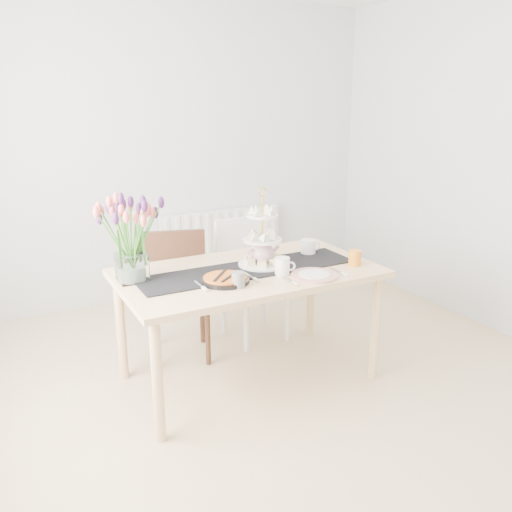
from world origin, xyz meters
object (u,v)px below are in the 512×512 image
chair_white (249,269)px  teapot (263,254)px  mug_white (282,266)px  mug_orange (355,258)px  tart_tin (225,280)px  plate_right (314,275)px  plate_left (226,281)px  radiator (222,241)px  cream_jug (308,247)px  cake_stand (262,247)px  mug_grey (238,280)px  dining_table (248,282)px  tulip_vase (129,226)px  chair_brown (177,285)px

chair_white → teapot: 0.68m
mug_white → mug_orange: mug_white is taller
tart_tin → plate_right: bearing=-17.1°
tart_tin → plate_left: bearing=29.7°
radiator → cream_jug: size_ratio=11.93×
chair_white → cream_jug: (0.19, -0.51, 0.27)m
radiator → tart_tin: (-0.80, -1.84, 0.32)m
cake_stand → plate_left: bearing=-153.6°
cake_stand → chair_white: bearing=70.4°
cake_stand → tart_tin: 0.39m
cake_stand → mug_grey: bearing=-137.6°
dining_table → tulip_vase: size_ratio=2.62×
mug_orange → dining_table: bearing=105.6°
dining_table → tart_tin: tart_tin is taller
chair_brown → mug_orange: chair_brown is taller
radiator → tulip_vase: (-1.27, -1.56, 0.63)m
cake_stand → chair_brown: bearing=124.1°
cake_stand → teapot: cake_stand is taller
tart_tin → mug_white: size_ratio=2.64×
radiator → mug_grey: (-0.77, -1.95, 0.34)m
teapot → tart_tin: (-0.35, -0.19, -0.06)m
plate_left → plate_right: plate_right is taller
cream_jug → plate_right: bearing=-100.6°
tulip_vase → cake_stand: 0.84m
tulip_vase → tart_tin: 0.63m
tulip_vase → teapot: tulip_vase is taller
teapot → mug_orange: size_ratio=2.45×
chair_white → tulip_vase: tulip_vase is taller
tart_tin → plate_right: 0.54m
dining_table → chair_brown: size_ratio=1.83×
chair_brown → plate_right: (0.56, -0.89, 0.25)m
tulip_vase → mug_grey: 0.70m
mug_white → radiator: bearing=102.6°
dining_table → chair_brown: (-0.26, 0.59, -0.17)m
chair_brown → plate_right: size_ratio=3.09×
chair_white → mug_white: 0.87m
radiator → chair_white: bearing=-103.2°
mug_grey → mug_white: mug_white is taller
mug_orange → plate_right: bearing=135.7°
plate_left → chair_brown: bearing=93.9°
cake_stand → teapot: bearing=52.7°
cream_jug → mug_white: bearing=-124.0°
chair_white → mug_white: bearing=-105.6°
tulip_vase → mug_grey: size_ratio=6.80×
cake_stand → teapot: 0.06m
teapot → radiator: bearing=72.6°
plate_right → plate_left: bearing=162.4°
cream_jug → tart_tin: (-0.74, -0.26, -0.03)m
dining_table → plate_left: size_ratio=6.22×
chair_brown → mug_orange: 1.26m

